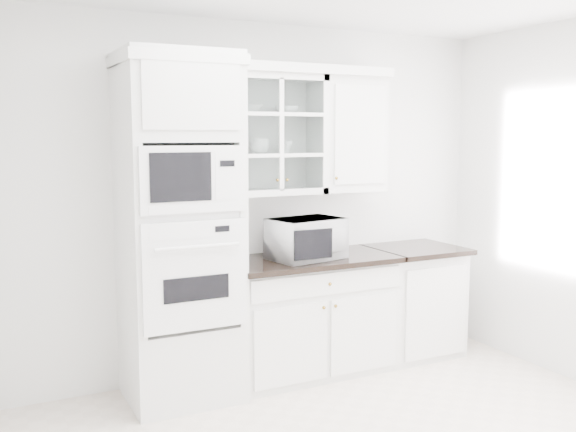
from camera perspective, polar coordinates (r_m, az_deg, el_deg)
room_shell at (r=3.84m, az=5.52°, el=6.17°), size 4.00×3.50×2.70m
oven_column at (r=4.48m, az=-9.60°, el=-1.21°), size 0.76×0.68×2.40m
base_cabinet_run at (r=5.05m, az=1.86°, el=-8.72°), size 1.32×0.67×0.92m
extra_base_cabinet at (r=5.58m, az=11.00°, el=-7.31°), size 0.72×0.67×0.92m
upper_cabinet_glass at (r=4.87m, az=-1.46°, el=7.23°), size 0.80×0.33×0.90m
upper_cabinet_solid at (r=5.19m, az=5.36°, el=7.19°), size 0.55×0.33×0.90m
crown_molding at (r=4.82m, az=-2.51°, el=13.00°), size 2.14×0.38×0.07m
countertop_microwave at (r=4.84m, az=1.52°, el=-2.00°), size 0.60×0.53×0.31m
bowl_a at (r=4.80m, az=-3.71°, el=9.48°), size 0.28×0.28×0.06m
bowl_b at (r=4.92m, az=-0.12°, el=9.42°), size 0.21×0.21×0.06m
cup_a at (r=4.81m, az=-2.54°, el=6.22°), size 0.16×0.16×0.11m
cup_b at (r=4.89m, az=-0.23°, el=6.15°), size 0.12×0.12×0.09m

